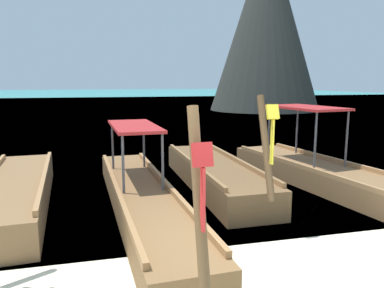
{
  "coord_description": "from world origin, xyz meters",
  "views": [
    {
      "loc": [
        -1.8,
        -4.13,
        2.56
      ],
      "look_at": [
        0.0,
        3.14,
        1.31
      ],
      "focal_mm": 35.12,
      "sensor_mm": 36.0,
      "label": 1
    }
  ],
  "objects_px": {
    "longtail_boat_red_ribbon": "(142,198)",
    "longtail_boat_yellow_ribbon": "(215,175)",
    "longtail_boat_violet_ribbon": "(324,174)",
    "karst_rock": "(268,25)",
    "longtail_boat_pink_ribbon": "(16,193)"
  },
  "relations": [
    {
      "from": "longtail_boat_pink_ribbon",
      "to": "longtail_boat_yellow_ribbon",
      "type": "distance_m",
      "value": 4.42
    },
    {
      "from": "karst_rock",
      "to": "longtail_boat_red_ribbon",
      "type": "bearing_deg",
      "value": -119.64
    },
    {
      "from": "longtail_boat_red_ribbon",
      "to": "longtail_boat_yellow_ribbon",
      "type": "xyz_separation_m",
      "value": [
        1.93,
        1.44,
        0.0
      ]
    },
    {
      "from": "longtail_boat_red_ribbon",
      "to": "longtail_boat_violet_ribbon",
      "type": "distance_m",
      "value": 4.66
    },
    {
      "from": "longtail_boat_yellow_ribbon",
      "to": "karst_rock",
      "type": "height_order",
      "value": "karst_rock"
    },
    {
      "from": "karst_rock",
      "to": "longtail_boat_pink_ribbon",
      "type": "bearing_deg",
      "value": -124.73
    },
    {
      "from": "longtail_boat_yellow_ribbon",
      "to": "longtail_boat_violet_ribbon",
      "type": "bearing_deg",
      "value": -12.17
    },
    {
      "from": "longtail_boat_violet_ribbon",
      "to": "longtail_boat_pink_ribbon",
      "type": "bearing_deg",
      "value": 179.69
    },
    {
      "from": "longtail_boat_violet_ribbon",
      "to": "karst_rock",
      "type": "xyz_separation_m",
      "value": [
        9.56,
        23.98,
        7.18
      ]
    },
    {
      "from": "karst_rock",
      "to": "longtail_boat_violet_ribbon",
      "type": "bearing_deg",
      "value": -111.73
    },
    {
      "from": "longtail_boat_violet_ribbon",
      "to": "karst_rock",
      "type": "height_order",
      "value": "karst_rock"
    },
    {
      "from": "longtail_boat_red_ribbon",
      "to": "longtail_boat_yellow_ribbon",
      "type": "distance_m",
      "value": 2.41
    },
    {
      "from": "longtail_boat_red_ribbon",
      "to": "karst_rock",
      "type": "bearing_deg",
      "value": 60.36
    },
    {
      "from": "longtail_boat_pink_ribbon",
      "to": "longtail_boat_violet_ribbon",
      "type": "height_order",
      "value": "longtail_boat_violet_ribbon"
    },
    {
      "from": "longtail_boat_yellow_ribbon",
      "to": "longtail_boat_violet_ribbon",
      "type": "distance_m",
      "value": 2.71
    }
  ]
}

